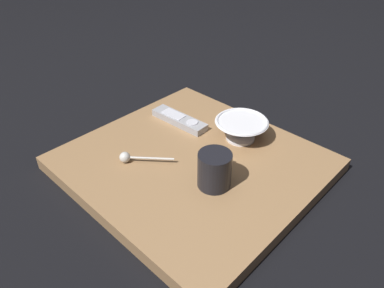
# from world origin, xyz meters

# --- Properties ---
(ground_plane) EXTENTS (6.00, 6.00, 0.00)m
(ground_plane) POSITION_xyz_m (0.00, 0.00, 0.00)
(ground_plane) COLOR black
(table) EXTENTS (0.63, 0.60, 0.04)m
(table) POSITION_xyz_m (0.00, 0.00, 0.02)
(table) COLOR #936D47
(table) RESTS_ON ground
(cereal_bowl) EXTENTS (0.16, 0.16, 0.06)m
(cereal_bowl) POSITION_xyz_m (-0.04, -0.17, 0.07)
(cereal_bowl) COLOR silver
(cereal_bowl) RESTS_ON table
(coffee_mug) EXTENTS (0.08, 0.11, 0.09)m
(coffee_mug) POSITION_xyz_m (-0.11, 0.04, 0.09)
(coffee_mug) COLOR black
(coffee_mug) RESTS_ON table
(teaspoon) EXTENTS (0.12, 0.10, 0.03)m
(teaspoon) POSITION_xyz_m (0.11, 0.13, 0.05)
(teaspoon) COLOR silver
(teaspoon) RESTS_ON table
(tv_remote_near) EXTENTS (0.20, 0.06, 0.02)m
(tv_remote_near) POSITION_xyz_m (0.16, -0.10, 0.05)
(tv_remote_near) COLOR #9E9EA3
(tv_remote_near) RESTS_ON table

